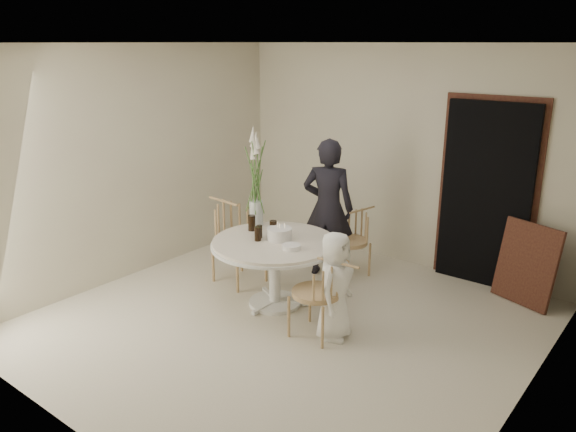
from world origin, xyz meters
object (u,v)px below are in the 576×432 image
Objects in this scene: girl at (328,208)px; chair_left at (231,229)px; chair_far at (355,233)px; boy at (335,286)px; birthday_cake at (279,234)px; flower_vase at (256,179)px; chair_right at (327,287)px; table at (275,251)px.

chair_left is at bearing 23.60° from girl.
girl is at bearing -127.28° from chair_far.
chair_far is at bearing 12.25° from boy.
chair_left is at bearing 168.62° from birthday_cake.
girl is 1.57× the size of boy.
girl is at bearing -38.03° from chair_left.
flower_vase is (0.36, 0.04, 0.64)m from chair_left.
birthday_cake is (0.87, -0.17, 0.18)m from chair_left.
boy is (0.04, 0.07, 0.00)m from chair_right.
chair_far is 1.64m from chair_right.
birthday_cake is 0.72m from flower_vase.
chair_left is 0.90m from birthday_cake.
table is 1.19× the size of flower_vase.
chair_left is (-1.06, -1.03, 0.10)m from chair_far.
birthday_cake is at bearing 71.77° from girl.
chair_left is 1.16m from girl.
girl is 1.48× the size of flower_vase.
flower_vase is at bearing 156.99° from birthday_cake.
flower_vase is (-1.36, 0.45, 0.73)m from boy.
boy reaches higher than table.
flower_vase is (-0.70, -0.99, 0.74)m from chair_far.
chair_far is (0.22, 1.26, -0.10)m from table.
girl is at bearing 60.16° from flower_vase.
girl reaches higher than chair_far.
boy is 0.93m from birthday_cake.
boy is 0.94× the size of flower_vase.
table is 1.64× the size of chair_right.
table is at bearing -29.04° from flower_vase.
boy is at bearing 105.04° from girl.
chair_left is 3.62× the size of birthday_cake.
girl reaches higher than boy.
table is 0.19m from birthday_cake.
girl is at bearing 92.02° from table.
girl is (-0.25, -0.22, 0.31)m from chair_far.
table is at bearing -87.49° from chair_far.
flower_vase is (-1.32, 0.52, 0.73)m from chair_right.
chair_right reaches higher than chair_far.
flower_vase reaches higher than table.
boy is (0.67, -1.44, 0.01)m from chair_far.
table is 1.39× the size of chair_left.
chair_right is at bearing -17.03° from table.
chair_right is 0.08m from boy.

